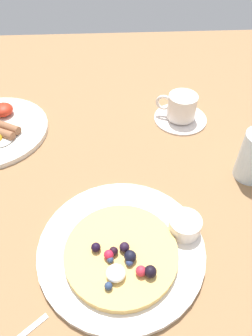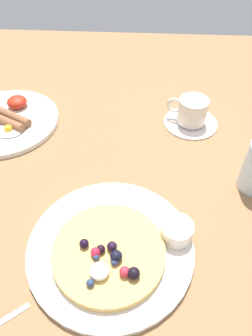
# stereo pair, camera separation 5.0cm
# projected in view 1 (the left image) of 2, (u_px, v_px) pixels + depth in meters

# --- Properties ---
(ground_plane) EXTENTS (2.09, 1.46, 0.03)m
(ground_plane) POSITION_uv_depth(u_px,v_px,m) (99.00, 185.00, 0.66)
(ground_plane) COLOR olive
(pancake_plate) EXTENTS (0.28, 0.28, 0.01)m
(pancake_plate) POSITION_uv_depth(u_px,v_px,m) (121.00, 248.00, 0.53)
(pancake_plate) COLOR silver
(pancake_plate) RESTS_ON ground_plane
(pancake_with_berries) EXTENTS (0.19, 0.19, 0.03)m
(pancake_with_berries) POSITION_uv_depth(u_px,v_px,m) (121.00, 254.00, 0.51)
(pancake_with_berries) COLOR #E0B15C
(pancake_with_berries) RESTS_ON pancake_plate
(syrup_ramekin) EXTENTS (0.06, 0.06, 0.03)m
(syrup_ramekin) POSITION_uv_depth(u_px,v_px,m) (185.00, 225.00, 0.54)
(syrup_ramekin) COLOR silver
(syrup_ramekin) RESTS_ON pancake_plate
(coffee_saucer) EXTENTS (0.13, 0.13, 0.01)m
(coffee_saucer) POSITION_uv_depth(u_px,v_px,m) (180.00, 118.00, 0.79)
(coffee_saucer) COLOR silver
(coffee_saucer) RESTS_ON ground_plane
(coffee_cup) EXTENTS (0.10, 0.07, 0.06)m
(coffee_cup) POSITION_uv_depth(u_px,v_px,m) (181.00, 106.00, 0.76)
(coffee_cup) COLOR silver
(coffee_cup) RESTS_ON coffee_saucer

